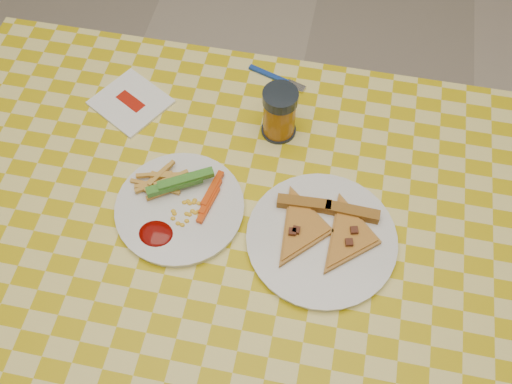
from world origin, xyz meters
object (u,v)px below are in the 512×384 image
drink_glass (280,113)px  table (236,249)px  plate_left (180,208)px  plate_right (321,239)px

drink_glass → table: bearing=-99.0°
table → drink_glass: bearing=81.0°
drink_glass → plate_left: bearing=-124.0°
plate_left → plate_right: 0.27m
plate_right → drink_glass: 0.26m
table → plate_left: (-0.11, 0.02, 0.08)m
plate_left → drink_glass: size_ratio=2.05×
table → plate_left: plate_left is taller
table → plate_right: (0.16, 0.01, 0.08)m
plate_right → drink_glass: (-0.12, 0.23, 0.05)m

